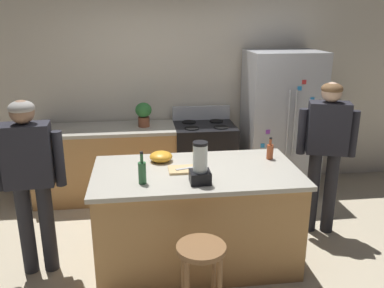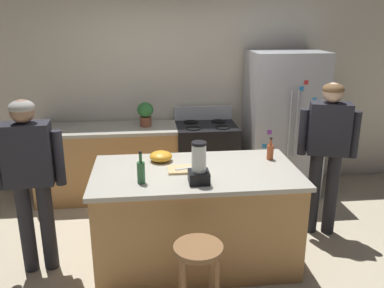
# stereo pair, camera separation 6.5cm
# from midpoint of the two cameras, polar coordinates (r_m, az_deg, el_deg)

# --- Properties ---
(ground_plane) EXTENTS (14.00, 14.00, 0.00)m
(ground_plane) POSITION_cam_midpoint_polar(r_m,az_deg,el_deg) (4.07, 0.96, -15.84)
(ground_plane) COLOR beige
(back_wall) EXTENTS (8.00, 0.10, 2.70)m
(back_wall) POSITION_cam_midpoint_polar(r_m,az_deg,el_deg) (5.40, -1.61, 8.15)
(back_wall) COLOR beige
(back_wall) RESTS_ON ground_plane
(kitchen_island) EXTENTS (1.84, 0.99, 0.92)m
(kitchen_island) POSITION_cam_midpoint_polar(r_m,az_deg,el_deg) (3.83, 1.00, -10.08)
(kitchen_island) COLOR #B7844C
(kitchen_island) RESTS_ON ground_plane
(back_counter_run) EXTENTS (2.00, 0.64, 0.92)m
(back_counter_run) POSITION_cam_midpoint_polar(r_m,az_deg,el_deg) (5.24, -9.91, -2.50)
(back_counter_run) COLOR #B7844C
(back_counter_run) RESTS_ON ground_plane
(refrigerator) EXTENTS (0.90, 0.73, 1.83)m
(refrigerator) POSITION_cam_midpoint_polar(r_m,az_deg,el_deg) (5.33, 12.95, 2.78)
(refrigerator) COLOR #B7BABF
(refrigerator) RESTS_ON ground_plane
(stove_range) EXTENTS (0.76, 0.65, 1.10)m
(stove_range) POSITION_cam_midpoint_polar(r_m,az_deg,el_deg) (5.25, 2.31, -2.05)
(stove_range) COLOR black
(stove_range) RESTS_ON ground_plane
(person_by_island_left) EXTENTS (0.59, 0.25, 1.59)m
(person_by_island_left) POSITION_cam_midpoint_polar(r_m,az_deg,el_deg) (3.75, -21.34, -3.59)
(person_by_island_left) COLOR #26262B
(person_by_island_left) RESTS_ON ground_plane
(person_by_sink_right) EXTENTS (0.59, 0.33, 1.62)m
(person_by_sink_right) POSITION_cam_midpoint_polar(r_m,az_deg,el_deg) (4.36, 18.88, -0.13)
(person_by_sink_right) COLOR #26262B
(person_by_sink_right) RESTS_ON ground_plane
(bar_stool) EXTENTS (0.36, 0.36, 0.68)m
(bar_stool) POSITION_cam_midpoint_polar(r_m,az_deg,el_deg) (3.07, 1.51, -16.52)
(bar_stool) COLOR brown
(bar_stool) RESTS_ON ground_plane
(potted_plant) EXTENTS (0.20, 0.20, 0.30)m
(potted_plant) POSITION_cam_midpoint_polar(r_m,az_deg,el_deg) (5.05, -6.19, 4.40)
(potted_plant) COLOR brown
(potted_plant) RESTS_ON back_counter_run
(blender_appliance) EXTENTS (0.17, 0.17, 0.35)m
(blender_appliance) POSITION_cam_midpoint_polar(r_m,az_deg,el_deg) (3.33, 1.53, -3.08)
(blender_appliance) COLOR black
(blender_appliance) RESTS_ON kitchen_island
(bottle_cooking_sauce) EXTENTS (0.06, 0.06, 0.22)m
(bottle_cooking_sauce) POSITION_cam_midpoint_polar(r_m,az_deg,el_deg) (3.96, 11.39, -1.04)
(bottle_cooking_sauce) COLOR #B24C26
(bottle_cooking_sauce) RESTS_ON kitchen_island
(bottle_olive_oil) EXTENTS (0.07, 0.07, 0.28)m
(bottle_olive_oil) POSITION_cam_midpoint_polar(r_m,az_deg,el_deg) (3.36, -6.62, -3.87)
(bottle_olive_oil) COLOR #2D6638
(bottle_olive_oil) RESTS_ON kitchen_island
(mixing_bowl) EXTENTS (0.22, 0.22, 0.10)m
(mixing_bowl) POSITION_cam_midpoint_polar(r_m,az_deg,el_deg) (3.85, -3.90, -1.74)
(mixing_bowl) COLOR orange
(mixing_bowl) RESTS_ON kitchen_island
(cutting_board) EXTENTS (0.30, 0.20, 0.02)m
(cutting_board) POSITION_cam_midpoint_polar(r_m,az_deg,el_deg) (3.63, -0.50, -3.61)
(cutting_board) COLOR tan
(cutting_board) RESTS_ON kitchen_island
(chef_knife) EXTENTS (0.22, 0.09, 0.01)m
(chef_knife) POSITION_cam_midpoint_polar(r_m,az_deg,el_deg) (3.62, -0.19, -3.40)
(chef_knife) COLOR #B7BABF
(chef_knife) RESTS_ON cutting_board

